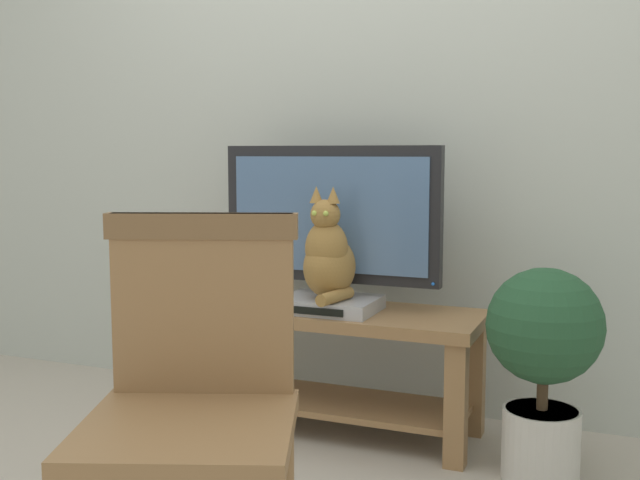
{
  "coord_description": "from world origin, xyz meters",
  "views": [
    {
      "loc": [
        1.05,
        -1.97,
        1.06
      ],
      "look_at": [
        -0.0,
        0.6,
        0.74
      ],
      "focal_mm": 42.76,
      "sensor_mm": 36.0,
      "label": 1
    }
  ],
  "objects_px": {
    "book_stack": "(221,288)",
    "tv": "(330,220)",
    "tv_stand": "(325,347)",
    "cat": "(328,257)",
    "media_box": "(329,304)",
    "wooden_chair": "(194,386)",
    "potted_plant": "(544,353)"
  },
  "relations": [
    {
      "from": "book_stack",
      "to": "tv",
      "type": "bearing_deg",
      "value": 8.32
    },
    {
      "from": "tv_stand",
      "to": "tv",
      "type": "xyz_separation_m",
      "value": [
        0.0,
        0.05,
        0.48
      ]
    },
    {
      "from": "cat",
      "to": "tv_stand",
      "type": "bearing_deg",
      "value": 121.93
    },
    {
      "from": "cat",
      "to": "book_stack",
      "type": "xyz_separation_m",
      "value": [
        -0.48,
        0.05,
        -0.15
      ]
    },
    {
      "from": "media_box",
      "to": "book_stack",
      "type": "bearing_deg",
      "value": 175.72
    },
    {
      "from": "tv",
      "to": "wooden_chair",
      "type": "height_order",
      "value": "tv"
    },
    {
      "from": "book_stack",
      "to": "potted_plant",
      "type": "bearing_deg",
      "value": -6.38
    },
    {
      "from": "media_box",
      "to": "potted_plant",
      "type": "relative_size",
      "value": 0.51
    },
    {
      "from": "cat",
      "to": "book_stack",
      "type": "height_order",
      "value": "cat"
    },
    {
      "from": "book_stack",
      "to": "potted_plant",
      "type": "relative_size",
      "value": 0.35
    },
    {
      "from": "cat",
      "to": "book_stack",
      "type": "relative_size",
      "value": 1.68
    },
    {
      "from": "tv",
      "to": "potted_plant",
      "type": "bearing_deg",
      "value": -14.13
    },
    {
      "from": "tv",
      "to": "potted_plant",
      "type": "xyz_separation_m",
      "value": [
        0.81,
        -0.2,
        -0.38
      ]
    },
    {
      "from": "tv",
      "to": "wooden_chair",
      "type": "distance_m",
      "value": 1.29
    },
    {
      "from": "media_box",
      "to": "book_stack",
      "type": "height_order",
      "value": "book_stack"
    },
    {
      "from": "tv_stand",
      "to": "potted_plant",
      "type": "bearing_deg",
      "value": -10.48
    },
    {
      "from": "tv_stand",
      "to": "wooden_chair",
      "type": "height_order",
      "value": "wooden_chair"
    },
    {
      "from": "tv_stand",
      "to": "book_stack",
      "type": "distance_m",
      "value": 0.48
    },
    {
      "from": "tv",
      "to": "cat",
      "type": "relative_size",
      "value": 2.08
    },
    {
      "from": "media_box",
      "to": "potted_plant",
      "type": "xyz_separation_m",
      "value": [
        0.78,
        -0.1,
        -0.08
      ]
    },
    {
      "from": "tv_stand",
      "to": "book_stack",
      "type": "xyz_separation_m",
      "value": [
        -0.44,
        -0.01,
        0.2
      ]
    },
    {
      "from": "tv_stand",
      "to": "cat",
      "type": "relative_size",
      "value": 2.87
    },
    {
      "from": "media_box",
      "to": "wooden_chair",
      "type": "bearing_deg",
      "value": -83.34
    },
    {
      "from": "tv",
      "to": "wooden_chair",
      "type": "bearing_deg",
      "value": -82.25
    },
    {
      "from": "tv_stand",
      "to": "wooden_chair",
      "type": "distance_m",
      "value": 1.23
    },
    {
      "from": "tv",
      "to": "media_box",
      "type": "xyz_separation_m",
      "value": [
        0.04,
        -0.1,
        -0.3
      ]
    },
    {
      "from": "media_box",
      "to": "tv_stand",
      "type": "bearing_deg",
      "value": 128.11
    },
    {
      "from": "media_box",
      "to": "tv",
      "type": "bearing_deg",
      "value": 109.79
    },
    {
      "from": "tv_stand",
      "to": "media_box",
      "type": "relative_size",
      "value": 3.35
    },
    {
      "from": "media_box",
      "to": "potted_plant",
      "type": "height_order",
      "value": "potted_plant"
    },
    {
      "from": "cat",
      "to": "potted_plant",
      "type": "distance_m",
      "value": 0.82
    },
    {
      "from": "tv_stand",
      "to": "media_box",
      "type": "bearing_deg",
      "value": -51.89
    }
  ]
}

